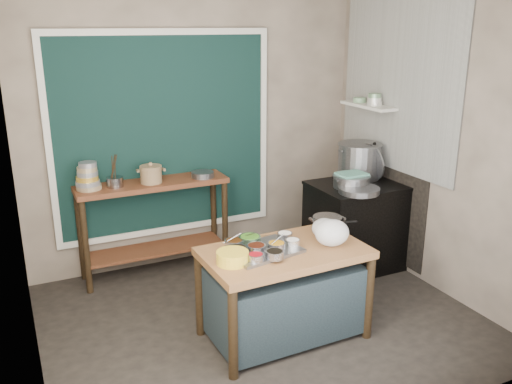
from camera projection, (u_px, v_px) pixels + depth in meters
name	position (u px, v px, depth m)	size (l,w,h in m)	color
floor	(261.00, 320.00, 4.61)	(3.50, 3.00, 0.02)	#2A2520
back_wall	(197.00, 127.00, 5.49)	(3.50, 0.02, 2.80)	gray
left_wall	(15.00, 188.00, 3.47)	(0.02, 3.00, 2.80)	gray
right_wall	(436.00, 139.00, 4.91)	(0.02, 3.00, 2.80)	gray
curtain_panel	(164.00, 135.00, 5.33)	(2.10, 0.02, 1.90)	black
curtain_frame	(165.00, 136.00, 5.32)	(2.22, 0.03, 2.02)	beige
tile_panel	(398.00, 83.00, 5.24)	(0.02, 1.70, 1.70)	#B2B2AA
soot_patch	(383.00, 193.00, 5.67)	(0.01, 1.30, 1.30)	black
wall_shelf	(369.00, 106.00, 5.53)	(0.22, 0.70, 0.03)	beige
prep_table	(284.00, 293.00, 4.26)	(1.25, 0.72, 0.75)	brown
back_counter	(155.00, 228.00, 5.34)	(1.45, 0.40, 0.95)	brown
stove_block	(357.00, 227.00, 5.51)	(0.90, 0.68, 0.85)	black
stove_top	(359.00, 185.00, 5.38)	(0.92, 0.69, 0.03)	black
condiment_tray	(262.00, 251.00, 4.09)	(0.54, 0.39, 0.02)	gray
condiment_bowls	(258.00, 246.00, 4.07)	(0.60, 0.46, 0.07)	silver
yellow_basin	(233.00, 257.00, 3.89)	(0.24, 0.24, 0.09)	gold
saucepan	(327.00, 224.00, 4.47)	(0.24, 0.24, 0.13)	gray
plastic_bag_a	(332.00, 233.00, 4.19)	(0.28, 0.23, 0.21)	white
plastic_bag_b	(324.00, 228.00, 4.36)	(0.21, 0.18, 0.16)	white
bowl_stack	(88.00, 178.00, 4.93)	(0.23, 0.23, 0.26)	tan
utensil_cup	(115.00, 182.00, 5.02)	(0.16, 0.16, 0.09)	gray
ceramic_crock	(151.00, 175.00, 5.14)	(0.22, 0.22, 0.15)	#7E6244
wide_bowl	(203.00, 174.00, 5.34)	(0.22, 0.22, 0.06)	gray
stock_pot	(359.00, 161.00, 5.53)	(0.46, 0.46, 0.36)	gray
pot_lid	(372.00, 161.00, 5.48)	(0.39, 0.39, 0.02)	gray
steamer	(351.00, 181.00, 5.25)	(0.38, 0.38, 0.12)	gray
green_cloth	(352.00, 174.00, 5.23)	(0.27, 0.21, 0.02)	#56948A
shallow_pan	(359.00, 190.00, 5.09)	(0.39, 0.39, 0.05)	gray
shelf_bowl_stack	(375.00, 100.00, 5.43)	(0.15, 0.15, 0.12)	silver
shelf_bowl_green	(360.00, 100.00, 5.65)	(0.13, 0.13, 0.05)	gray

